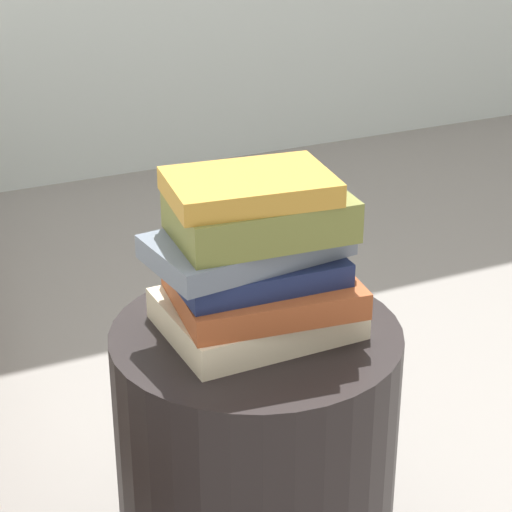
{
  "coord_description": "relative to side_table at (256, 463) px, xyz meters",
  "views": [
    {
      "loc": [
        -0.54,
        -1.15,
        1.18
      ],
      "look_at": [
        0.0,
        0.0,
        0.59
      ],
      "focal_mm": 69.73,
      "sensor_mm": 36.0,
      "label": 1
    }
  ],
  "objects": [
    {
      "name": "side_table",
      "position": [
        0.0,
        0.0,
        0.0
      ],
      "size": [
        0.43,
        0.43,
        0.47
      ],
      "primitive_type": "cylinder",
      "color": "black",
      "rests_on": "ground_plane"
    },
    {
      "name": "book_rust",
      "position": [
        0.01,
        0.0,
        0.3
      ],
      "size": [
        0.27,
        0.23,
        0.04
      ],
      "primitive_type": "cube",
      "rotation": [
        0.0,
        0.0,
        -0.11
      ],
      "color": "#994723",
      "rests_on": "book_cream"
    },
    {
      "name": "book_olive",
      "position": [
        0.01,
        0.0,
        0.42
      ],
      "size": [
        0.25,
        0.17,
        0.06
      ],
      "primitive_type": "cube",
      "rotation": [
        0.0,
        0.0,
        -0.06
      ],
      "color": "olive",
      "rests_on": "book_slate"
    },
    {
      "name": "book_ochre",
      "position": [
        -0.01,
        -0.0,
        0.46
      ],
      "size": [
        0.24,
        0.18,
        0.03
      ],
      "primitive_type": "cube",
      "rotation": [
        0.0,
        0.0,
        -0.12
      ],
      "color": "#B7842D",
      "rests_on": "book_olive"
    },
    {
      "name": "book_cream",
      "position": [
        0.01,
        0.01,
        0.26
      ],
      "size": [
        0.27,
        0.21,
        0.05
      ],
      "primitive_type": "cube",
      "rotation": [
        0.0,
        0.0,
        0.02
      ],
      "color": "beige",
      "rests_on": "side_table"
    },
    {
      "name": "book_navy",
      "position": [
        0.0,
        -0.0,
        0.34
      ],
      "size": [
        0.24,
        0.17,
        0.03
      ],
      "primitive_type": "cube",
      "rotation": [
        0.0,
        0.0,
        -0.05
      ],
      "color": "#19234C",
      "rests_on": "book_rust"
    },
    {
      "name": "book_slate",
      "position": [
        -0.01,
        0.01,
        0.37
      ],
      "size": [
        0.29,
        0.19,
        0.03
      ],
      "primitive_type": "cube",
      "rotation": [
        0.0,
        0.0,
        0.11
      ],
      "color": "slate",
      "rests_on": "book_navy"
    }
  ]
}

